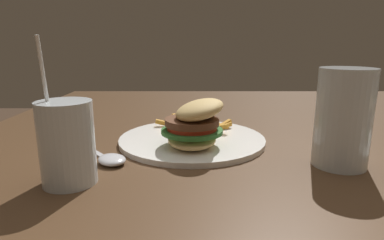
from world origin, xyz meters
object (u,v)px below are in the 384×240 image
Objects in this scene: meal_plate_near at (193,131)px; beer_glass at (343,121)px; juice_glass at (67,145)px; spoon at (110,159)px.

beer_glass is (0.11, 0.24, 0.05)m from meal_plate_near.
juice_glass is 0.10m from spoon.
spoon is (-0.08, 0.04, -0.05)m from juice_glass.
juice_glass is (0.07, -0.42, -0.02)m from beer_glass.
beer_glass is 0.39m from spoon.
meal_plate_near is at bearing 134.34° from juice_glass.
beer_glass is at bearing 47.82° from spoon.
juice_glass reaches higher than beer_glass.
spoon is (0.10, -0.14, -0.02)m from meal_plate_near.
beer_glass reaches higher than meal_plate_near.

